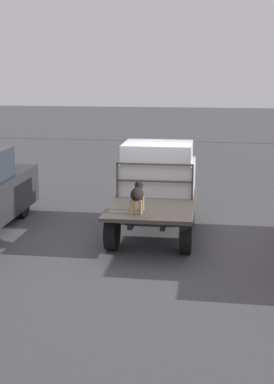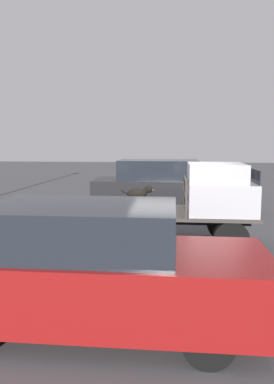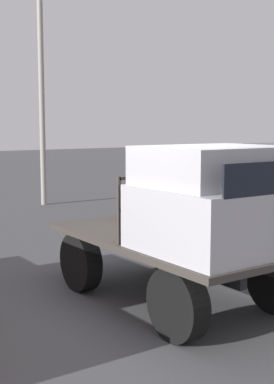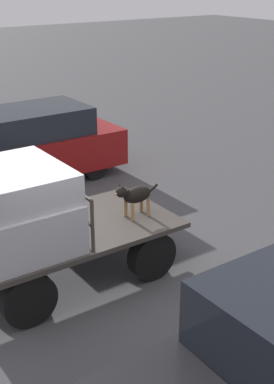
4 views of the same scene
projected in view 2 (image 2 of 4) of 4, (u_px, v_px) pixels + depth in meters
name	position (u px, v px, depth m)	size (l,w,h in m)	color
ground_plane	(182.00, 245.00, 9.36)	(80.00, 80.00, 0.00)	#474749
flatbed_truck	(183.00, 222.00, 9.28)	(3.46, 1.88, 0.87)	black
truck_cab	(219.00, 189.00, 9.09)	(1.56, 1.76, 1.19)	#B7B7BC
truck_headboard	(185.00, 190.00, 9.17)	(0.04, 1.76, 0.82)	#3D3833
dog	(139.00, 194.00, 9.54)	(0.86, 0.27, 0.64)	#9E7547
parked_sedan	(95.00, 268.00, 5.07)	(4.53, 1.82, 1.74)	black
parked_pickup_far	(164.00, 187.00, 13.64)	(5.16, 2.01, 1.93)	black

